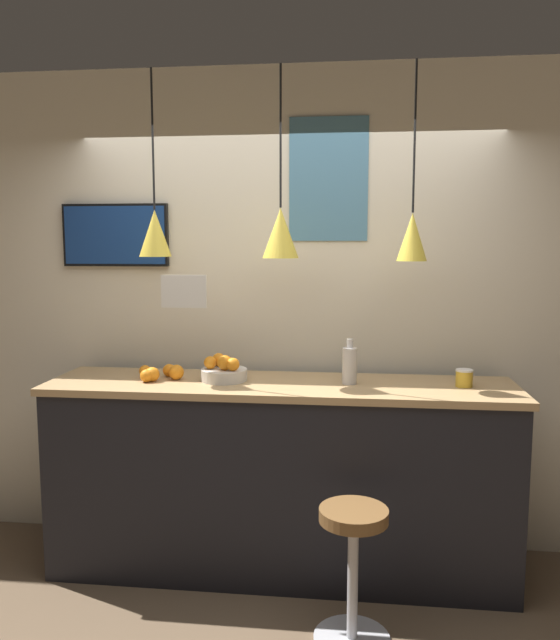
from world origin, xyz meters
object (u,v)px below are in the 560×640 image
object	(u,v)px
mounted_tv	(115,235)
bar_stool	(353,554)
fruit_bowl	(224,371)
juice_bottle	(350,365)
spread_jar	(464,378)

from	to	relation	value
mounted_tv	bar_stool	bearing A→B (deg)	-33.41
fruit_bowl	juice_bottle	xyz separation A→B (m)	(0.70, 0.00, 0.05)
bar_stool	fruit_bowl	bearing A→B (deg)	139.53
fruit_bowl	spread_jar	xyz separation A→B (m)	(1.32, 0.00, -0.01)
fruit_bowl	mounted_tv	size ratio (longest dim) A/B	0.39
bar_stool	spread_jar	world-z (taller)	spread_jar
juice_bottle	mounted_tv	distance (m)	1.65
spread_jar	fruit_bowl	bearing A→B (deg)	-179.91
bar_stool	mounted_tv	size ratio (longest dim) A/B	0.98
bar_stool	fruit_bowl	distance (m)	1.20
bar_stool	spread_jar	bearing A→B (deg)	47.09
bar_stool	mounted_tv	xyz separation A→B (m)	(-1.48, 0.97, 1.48)
juice_bottle	spread_jar	xyz separation A→B (m)	(0.61, 0.00, -0.06)
spread_jar	mounted_tv	world-z (taller)	mounted_tv
juice_bottle	mounted_tv	world-z (taller)	mounted_tv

